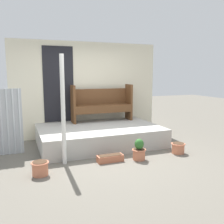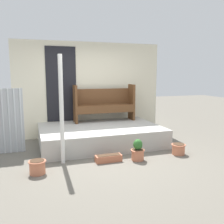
{
  "view_description": "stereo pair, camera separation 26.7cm",
  "coord_description": "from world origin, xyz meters",
  "px_view_note": "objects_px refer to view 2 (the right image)",
  "views": [
    {
      "loc": [
        -1.69,
        -4.79,
        1.75
      ],
      "look_at": [
        0.29,
        0.34,
        0.89
      ],
      "focal_mm": 40.0,
      "sensor_mm": 36.0,
      "label": 1
    },
    {
      "loc": [
        -1.44,
        -4.88,
        1.75
      ],
      "look_at": [
        0.29,
        0.34,
        0.89
      ],
      "focal_mm": 40.0,
      "sensor_mm": 36.0,
      "label": 2
    }
  ],
  "objects_px": {
    "support_post": "(62,110)",
    "planter_box_rect": "(108,158)",
    "flower_pot_right": "(178,149)",
    "flower_pot_middle": "(138,151)",
    "flower_pot_left": "(37,166)",
    "bench": "(104,102)"
  },
  "relations": [
    {
      "from": "support_post",
      "to": "planter_box_rect",
      "type": "distance_m",
      "value": 1.33
    },
    {
      "from": "flower_pot_middle",
      "to": "flower_pot_right",
      "type": "xyz_separation_m",
      "value": [
        0.99,
        0.06,
        -0.06
      ]
    },
    {
      "from": "flower_pot_right",
      "to": "flower_pot_left",
      "type": "bearing_deg",
      "value": -177.2
    },
    {
      "from": "support_post",
      "to": "bench",
      "type": "relative_size",
      "value": 1.26
    },
    {
      "from": "flower_pot_right",
      "to": "flower_pot_middle",
      "type": "bearing_deg",
      "value": -176.8
    },
    {
      "from": "support_post",
      "to": "flower_pot_left",
      "type": "height_order",
      "value": "support_post"
    },
    {
      "from": "flower_pot_middle",
      "to": "planter_box_rect",
      "type": "bearing_deg",
      "value": 169.94
    },
    {
      "from": "support_post",
      "to": "flower_pot_middle",
      "type": "distance_m",
      "value": 1.73
    },
    {
      "from": "flower_pot_middle",
      "to": "support_post",
      "type": "bearing_deg",
      "value": 167.79
    },
    {
      "from": "planter_box_rect",
      "to": "flower_pot_middle",
      "type": "bearing_deg",
      "value": -10.06
    },
    {
      "from": "support_post",
      "to": "planter_box_rect",
      "type": "xyz_separation_m",
      "value": [
        0.87,
        -0.21,
        -0.98
      ]
    },
    {
      "from": "flower_pot_left",
      "to": "planter_box_rect",
      "type": "relative_size",
      "value": 0.59
    },
    {
      "from": "bench",
      "to": "flower_pot_middle",
      "type": "height_order",
      "value": "bench"
    },
    {
      "from": "support_post",
      "to": "flower_pot_left",
      "type": "bearing_deg",
      "value": -140.8
    },
    {
      "from": "flower_pot_left",
      "to": "flower_pot_right",
      "type": "xyz_separation_m",
      "value": [
        2.96,
        0.14,
        -0.01
      ]
    },
    {
      "from": "support_post",
      "to": "planter_box_rect",
      "type": "relative_size",
      "value": 3.99
    },
    {
      "from": "support_post",
      "to": "flower_pot_left",
      "type": "relative_size",
      "value": 6.77
    },
    {
      "from": "support_post",
      "to": "planter_box_rect",
      "type": "height_order",
      "value": "support_post"
    },
    {
      "from": "flower_pot_right",
      "to": "planter_box_rect",
      "type": "xyz_separation_m",
      "value": [
        -1.59,
        0.05,
        -0.06
      ]
    },
    {
      "from": "flower_pot_middle",
      "to": "flower_pot_right",
      "type": "height_order",
      "value": "flower_pot_middle"
    },
    {
      "from": "support_post",
      "to": "flower_pot_middle",
      "type": "bearing_deg",
      "value": -12.21
    },
    {
      "from": "flower_pot_left",
      "to": "flower_pot_right",
      "type": "distance_m",
      "value": 2.96
    }
  ]
}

